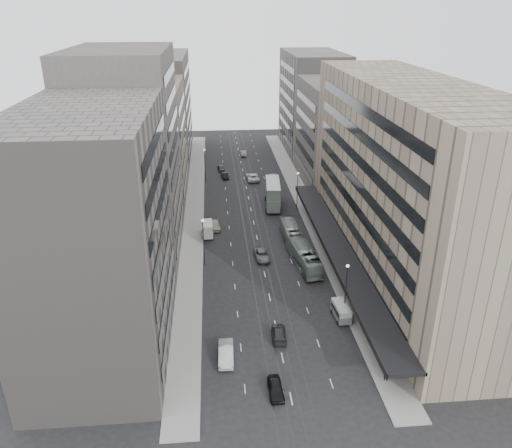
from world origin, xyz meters
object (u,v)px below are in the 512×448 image
object	(u,v)px
bus_near	(304,257)
bus_far	(291,234)
panel_van	(207,229)
pedestrian	(386,374)
sedan_1	(226,353)
sedan_2	(262,255)
vw_microbus	(341,311)
sedan_0	(276,388)
double_decker	(273,194)

from	to	relation	value
bus_near	bus_far	world-z (taller)	bus_near
panel_van	pedestrian	distance (m)	46.32
sedan_1	sedan_2	bearing A→B (deg)	76.65
bus_near	sedan_2	size ratio (longest dim) A/B	2.45
vw_microbus	panel_van	world-z (taller)	panel_van
bus_far	vw_microbus	world-z (taller)	bus_far
sedan_0	sedan_1	xyz separation A→B (m)	(-5.33, 6.44, 0.15)
panel_van	sedan_0	world-z (taller)	panel_van
vw_microbus	sedan_1	size ratio (longest dim) A/B	0.83
double_decker	panel_van	xyz separation A→B (m)	(-13.99, -13.82, -1.50)
sedan_1	pedestrian	distance (m)	19.09
vw_microbus	pedestrian	world-z (taller)	vw_microbus
bus_far	sedan_0	xyz separation A→B (m)	(-7.75, -38.59, -0.91)
bus_near	bus_far	bearing A→B (deg)	-92.30
double_decker	panel_van	size ratio (longest dim) A/B	2.35
vw_microbus	pedestrian	distance (m)	13.06
panel_van	sedan_0	xyz separation A→B (m)	(7.59, -42.30, -0.81)
pedestrian	vw_microbus	bearing A→B (deg)	-80.78
bus_near	sedan_2	world-z (taller)	bus_near
sedan_0	pedestrian	bearing A→B (deg)	2.46
vw_microbus	panel_van	bearing A→B (deg)	118.57
double_decker	pedestrian	bearing A→B (deg)	-78.55
double_decker	sedan_0	world-z (taller)	double_decker
double_decker	pedestrian	xyz separation A→B (m)	(6.50, -55.36, -1.92)
double_decker	bus_far	bearing A→B (deg)	-80.86
bus_far	double_decker	xyz separation A→B (m)	(-1.34, 17.54, 1.40)
bus_near	sedan_1	size ratio (longest dim) A/B	2.36
bus_near	pedestrian	world-z (taller)	bus_near
bus_far	pedestrian	distance (m)	38.18
bus_near	panel_van	world-z (taller)	bus_near
double_decker	vw_microbus	bearing A→B (deg)	-79.32
bus_far	sedan_0	bearing A→B (deg)	77.21
panel_van	sedan_1	size ratio (longest dim) A/B	0.86
sedan_0	bus_near	bearing A→B (deg)	72.97
bus_far	sedan_1	xyz separation A→B (m)	(-13.08, -32.15, -0.76)
sedan_0	vw_microbus	bearing A→B (deg)	50.71
bus_far	sedan_1	distance (m)	34.72
double_decker	vw_microbus	world-z (taller)	double_decker
panel_van	sedan_1	xyz separation A→B (m)	(2.26, -35.86, -0.66)
sedan_2	bus_near	bearing A→B (deg)	-28.38
bus_far	double_decker	distance (m)	17.64
double_decker	sedan_1	world-z (taller)	double_decker
double_decker	pedestrian	distance (m)	55.77
sedan_1	pedestrian	size ratio (longest dim) A/B	2.74
vw_microbus	panel_van	distance (m)	34.05
vw_microbus	sedan_0	distance (m)	17.43
bus_near	double_decker	xyz separation A→B (m)	(-2.04, 26.85, 1.31)
bus_far	sedan_2	bearing A→B (deg)	44.70
bus_near	double_decker	distance (m)	26.96
double_decker	sedan_0	bearing A→B (deg)	-91.75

